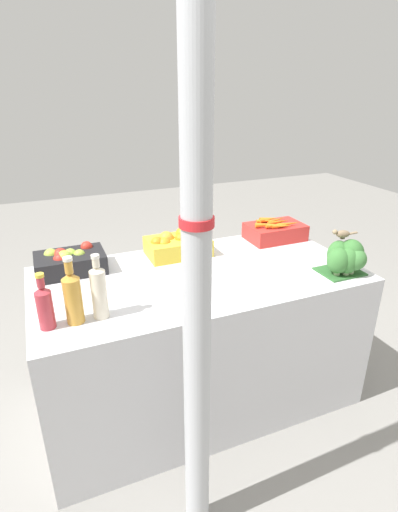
{
  "coord_description": "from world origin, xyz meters",
  "views": [
    {
      "loc": [
        -0.72,
        -1.74,
        1.72
      ],
      "look_at": [
        0.0,
        0.0,
        0.91
      ],
      "focal_mm": 28.0,
      "sensor_mm": 36.0,
      "label": 1
    }
  ],
  "objects_px": {
    "broccoli_pile": "(346,258)",
    "sparrow_bird": "(342,234)",
    "support_pole": "(197,230)",
    "orange_crate": "(178,244)",
    "juice_bottle_ruby": "(45,306)",
    "apple_crate": "(69,261)",
    "juice_bottle_cloudy": "(99,291)",
    "carrot_crate": "(275,231)",
    "juice_bottle_amber": "(73,296)"
  },
  "relations": [
    {
      "from": "orange_crate",
      "to": "carrot_crate",
      "type": "bearing_deg",
      "value": -0.35
    },
    {
      "from": "support_pole",
      "to": "juice_bottle_ruby",
      "type": "bearing_deg",
      "value": 133.99
    },
    {
      "from": "juice_bottle_amber",
      "to": "orange_crate",
      "type": "bearing_deg",
      "value": 38.82
    },
    {
      "from": "sparrow_bird",
      "to": "juice_bottle_ruby",
      "type": "bearing_deg",
      "value": 18.92
    },
    {
      "from": "broccoli_pile",
      "to": "juice_bottle_ruby",
      "type": "bearing_deg",
      "value": 177.54
    },
    {
      "from": "juice_bottle_amber",
      "to": "sparrow_bird",
      "type": "xyz_separation_m",
      "value": [
        1.34,
        -0.02,
        0.09
      ]
    },
    {
      "from": "support_pole",
      "to": "juice_bottle_amber",
      "type": "distance_m",
      "value": 0.71
    },
    {
      "from": "support_pole",
      "to": "sparrow_bird",
      "type": "distance_m",
      "value": 1.13
    },
    {
      "from": "support_pole",
      "to": "apple_crate",
      "type": "xyz_separation_m",
      "value": [
        -0.32,
        0.99,
        -0.46
      ]
    },
    {
      "from": "juice_bottle_ruby",
      "to": "juice_bottle_amber",
      "type": "bearing_deg",
      "value": 0.0
    },
    {
      "from": "support_pole",
      "to": "carrot_crate",
      "type": "bearing_deg",
      "value": 46.4
    },
    {
      "from": "juice_bottle_amber",
      "to": "juice_bottle_ruby",
      "type": "bearing_deg",
      "value": -180.0
    },
    {
      "from": "juice_bottle_ruby",
      "to": "sparrow_bird",
      "type": "height_order",
      "value": "juice_bottle_ruby"
    },
    {
      "from": "support_pole",
      "to": "sparrow_bird",
      "type": "bearing_deg",
      "value": 24.74
    },
    {
      "from": "juice_bottle_ruby",
      "to": "sparrow_bird",
      "type": "bearing_deg",
      "value": -0.85
    },
    {
      "from": "apple_crate",
      "to": "juice_bottle_amber",
      "type": "xyz_separation_m",
      "value": [
        -0.03,
        -0.51,
        0.06
      ]
    },
    {
      "from": "support_pole",
      "to": "orange_crate",
      "type": "xyz_separation_m",
      "value": [
        0.29,
        0.99,
        -0.45
      ]
    },
    {
      "from": "juice_bottle_cloudy",
      "to": "sparrow_bird",
      "type": "xyz_separation_m",
      "value": [
        1.24,
        -0.02,
        0.09
      ]
    },
    {
      "from": "carrot_crate",
      "to": "juice_bottle_cloudy",
      "type": "distance_m",
      "value": 1.3
    },
    {
      "from": "support_pole",
      "to": "juice_bottle_cloudy",
      "type": "height_order",
      "value": "support_pole"
    },
    {
      "from": "apple_crate",
      "to": "broccoli_pile",
      "type": "relative_size",
      "value": 1.61
    },
    {
      "from": "orange_crate",
      "to": "broccoli_pile",
      "type": "xyz_separation_m",
      "value": [
        0.71,
        -0.58,
        0.03
      ]
    },
    {
      "from": "juice_bottle_ruby",
      "to": "apple_crate",
      "type": "bearing_deg",
      "value": 74.53
    },
    {
      "from": "apple_crate",
      "to": "carrot_crate",
      "type": "relative_size",
      "value": 1.0
    },
    {
      "from": "juice_bottle_amber",
      "to": "sparrow_bird",
      "type": "distance_m",
      "value": 1.35
    },
    {
      "from": "support_pole",
      "to": "apple_crate",
      "type": "height_order",
      "value": "support_pole"
    },
    {
      "from": "carrot_crate",
      "to": "juice_bottle_amber",
      "type": "relative_size",
      "value": 1.2
    },
    {
      "from": "apple_crate",
      "to": "orange_crate",
      "type": "distance_m",
      "value": 0.61
    },
    {
      "from": "support_pole",
      "to": "orange_crate",
      "type": "relative_size",
      "value": 7.47
    },
    {
      "from": "apple_crate",
      "to": "carrot_crate",
      "type": "distance_m",
      "value": 1.26
    },
    {
      "from": "orange_crate",
      "to": "apple_crate",
      "type": "bearing_deg",
      "value": -179.88
    },
    {
      "from": "juice_bottle_cloudy",
      "to": "sparrow_bird",
      "type": "bearing_deg",
      "value": -1.0
    },
    {
      "from": "broccoli_pile",
      "to": "sparrow_bird",
      "type": "height_order",
      "value": "sparrow_bird"
    },
    {
      "from": "orange_crate",
      "to": "carrot_crate",
      "type": "xyz_separation_m",
      "value": [
        0.65,
        -0.0,
        -0.01
      ]
    },
    {
      "from": "juice_bottle_cloudy",
      "to": "support_pole",
      "type": "bearing_deg",
      "value": -62.83
    },
    {
      "from": "orange_crate",
      "to": "juice_bottle_amber",
      "type": "height_order",
      "value": "juice_bottle_amber"
    },
    {
      "from": "juice_bottle_cloudy",
      "to": "sparrow_bird",
      "type": "relative_size",
      "value": 2.18
    },
    {
      "from": "orange_crate",
      "to": "juice_bottle_ruby",
      "type": "relative_size",
      "value": 1.45
    },
    {
      "from": "carrot_crate",
      "to": "apple_crate",
      "type": "bearing_deg",
      "value": 179.87
    },
    {
      "from": "juice_bottle_amber",
      "to": "carrot_crate",
      "type": "bearing_deg",
      "value": 21.58
    },
    {
      "from": "carrot_crate",
      "to": "broccoli_pile",
      "type": "bearing_deg",
      "value": -83.95
    },
    {
      "from": "support_pole",
      "to": "carrot_crate",
      "type": "height_order",
      "value": "support_pole"
    },
    {
      "from": "broccoli_pile",
      "to": "carrot_crate",
      "type": "bearing_deg",
      "value": 96.05
    },
    {
      "from": "apple_crate",
      "to": "juice_bottle_amber",
      "type": "bearing_deg",
      "value": -93.53
    },
    {
      "from": "juice_bottle_amber",
      "to": "juice_bottle_cloudy",
      "type": "xyz_separation_m",
      "value": [
        0.11,
        0.0,
        0.0
      ]
    },
    {
      "from": "broccoli_pile",
      "to": "orange_crate",
      "type": "bearing_deg",
      "value": 140.95
    },
    {
      "from": "apple_crate",
      "to": "carrot_crate",
      "type": "bearing_deg",
      "value": -0.13
    },
    {
      "from": "orange_crate",
      "to": "sparrow_bird",
      "type": "xyz_separation_m",
      "value": [
        0.7,
        -0.54,
        0.15
      ]
    },
    {
      "from": "broccoli_pile",
      "to": "juice_bottle_amber",
      "type": "bearing_deg",
      "value": 177.34
    },
    {
      "from": "carrot_crate",
      "to": "sparrow_bird",
      "type": "relative_size",
      "value": 2.69
    }
  ]
}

